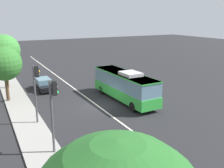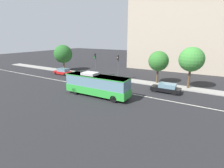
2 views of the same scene
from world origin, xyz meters
name	(u,v)px [view 2 (image 2 of 2)]	position (x,y,z in m)	size (l,w,h in m)	color
ground_plane	(108,90)	(0.00, 0.00, 0.00)	(160.00, 160.00, 0.00)	black
sidewalk_kerb	(127,80)	(0.00, 7.31, 0.07)	(80.00, 2.55, 0.14)	gray
lane_centre_line	(108,90)	(0.00, 0.00, 0.01)	(76.00, 0.16, 0.01)	silver
transit_bus	(97,84)	(0.22, -3.42, 1.81)	(10.06, 2.77, 3.46)	green
sedan_black	(166,88)	(8.64, 3.60, 0.72)	(4.53, 1.88, 1.46)	black
sedan_red	(63,72)	(-15.30, 4.36, 0.72)	(4.51, 1.84, 1.46)	#B21919
traffic_light_near_corner	(118,63)	(-1.70, 6.41, 3.56)	(0.33, 0.62, 5.20)	#47474C
traffic_light_mid_block	(95,61)	(-7.30, 6.44, 3.56)	(0.32, 0.62, 5.20)	#47474C
street_tree_kerbside_left	(191,59)	(11.34, 7.65, 4.97)	(4.02, 4.02, 7.00)	#4C3823
street_tree_kerbside_centre	(158,61)	(5.82, 8.16, 4.23)	(3.67, 3.67, 6.09)	#4C3823
street_tree_kerbside_right	(63,54)	(-18.67, 7.96, 4.33)	(4.62, 4.62, 6.65)	#4C3823
office_block_background	(181,30)	(5.98, 27.27, 10.20)	(26.14, 13.75, 20.40)	tan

